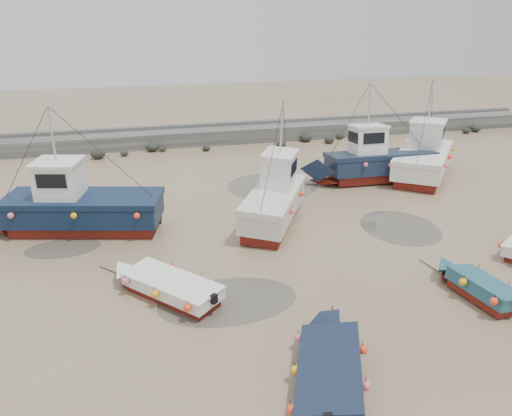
% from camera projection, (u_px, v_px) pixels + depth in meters
% --- Properties ---
extents(ground, '(120.00, 120.00, 0.00)m').
position_uv_depth(ground, '(299.00, 259.00, 22.22)').
color(ground, '#9A825F').
rests_on(ground, ground).
extents(seawall, '(60.00, 4.92, 1.50)m').
position_uv_depth(seawall, '(213.00, 136.00, 41.82)').
color(seawall, slate).
rests_on(seawall, ground).
extents(puddle_a, '(5.37, 5.37, 0.01)m').
position_uv_depth(puddle_a, '(228.00, 301.00, 18.96)').
color(puddle_a, '#4F4A40').
rests_on(puddle_a, ground).
extents(puddle_b, '(3.91, 3.91, 0.01)m').
position_uv_depth(puddle_b, '(400.00, 227.00, 25.46)').
color(puddle_b, '#4F4A40').
rests_on(puddle_b, ground).
extents(puddle_c, '(3.41, 3.41, 0.01)m').
position_uv_depth(puddle_c, '(63.00, 248.00, 23.18)').
color(puddle_c, '#4F4A40').
rests_on(puddle_c, ground).
extents(puddle_d, '(5.76, 5.76, 0.01)m').
position_uv_depth(puddle_d, '(272.00, 186.00, 31.58)').
color(puddle_d, '#4F4A40').
rests_on(puddle_d, ground).
extents(dinghy_0, '(4.71, 5.37, 1.43)m').
position_uv_depth(dinghy_0, '(165.00, 283.00, 19.14)').
color(dinghy_0, maroon).
rests_on(dinghy_0, ground).
extents(dinghy_1, '(3.52, 6.15, 1.43)m').
position_uv_depth(dinghy_1, '(333.00, 363.00, 14.74)').
color(dinghy_1, maroon).
rests_on(dinghy_1, ground).
extents(dinghy_2, '(1.90, 5.06, 1.43)m').
position_uv_depth(dinghy_2, '(476.00, 283.00, 19.09)').
color(dinghy_2, maroon).
rests_on(dinghy_2, ground).
extents(cabin_boat_0, '(10.71, 4.83, 6.22)m').
position_uv_depth(cabin_boat_0, '(71.00, 206.00, 24.67)').
color(cabin_boat_0, maroon).
rests_on(cabin_boat_0, ground).
extents(cabin_boat_1, '(5.59, 8.78, 6.22)m').
position_uv_depth(cabin_boat_1, '(275.00, 196.00, 25.86)').
color(cabin_boat_1, maroon).
rests_on(cabin_boat_1, ground).
extents(cabin_boat_2, '(10.09, 3.22, 6.22)m').
position_uv_depth(cabin_boat_2, '(372.00, 161.00, 32.02)').
color(cabin_boat_2, maroon).
rests_on(cabin_boat_2, ground).
extents(cabin_boat_3, '(7.69, 8.81, 6.22)m').
position_uv_depth(cabin_boat_3, '(425.00, 156.00, 33.30)').
color(cabin_boat_3, maroon).
rests_on(cabin_boat_3, ground).
extents(person, '(0.73, 0.59, 1.72)m').
position_uv_depth(person, '(158.00, 224.00, 25.87)').
color(person, '#1C243B').
rests_on(person, ground).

